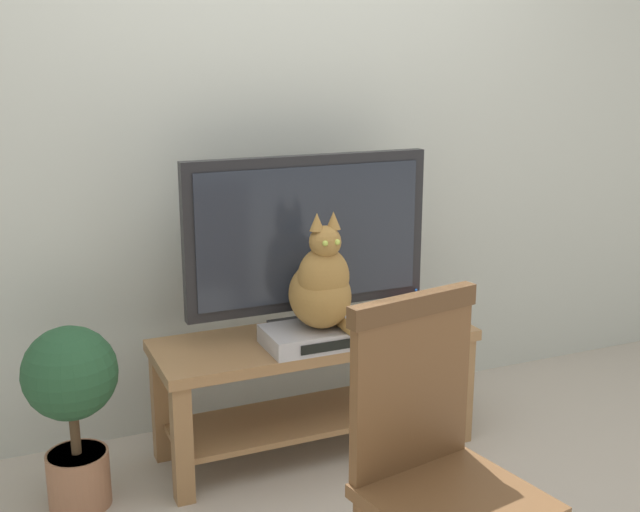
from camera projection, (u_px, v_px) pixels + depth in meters
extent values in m
cube|color=#B7BCB2|center=(275.00, 107.00, 3.44)|extent=(7.00, 0.12, 2.80)
cube|color=olive|center=(315.00, 340.00, 3.23)|extent=(1.32, 0.45, 0.04)
cube|color=olive|center=(182.00, 444.00, 2.90)|extent=(0.07, 0.07, 0.47)
cube|color=olive|center=(462.00, 390.00, 3.37)|extent=(0.07, 0.07, 0.47)
cube|color=olive|center=(161.00, 406.00, 3.22)|extent=(0.07, 0.07, 0.47)
cube|color=olive|center=(420.00, 361.00, 3.68)|extent=(0.07, 0.07, 0.47)
cube|color=olive|center=(315.00, 415.00, 3.31)|extent=(1.22, 0.37, 0.02)
cube|color=black|center=(308.00, 326.00, 3.28)|extent=(0.30, 0.20, 0.03)
cube|color=black|center=(308.00, 315.00, 3.27)|extent=(0.06, 0.04, 0.07)
cube|color=black|center=(308.00, 233.00, 3.18)|extent=(1.03, 0.05, 0.63)
cube|color=#232833|center=(311.00, 234.00, 3.16)|extent=(0.95, 0.01, 0.54)
sphere|color=#2672F2|center=(416.00, 290.00, 3.42)|extent=(0.01, 0.01, 0.01)
cube|color=#ADADB2|center=(320.00, 335.00, 3.12)|extent=(0.44, 0.25, 0.07)
cube|color=black|center=(333.00, 346.00, 3.00)|extent=(0.26, 0.01, 0.04)
ellipsoid|color=olive|center=(320.00, 295.00, 3.07)|extent=(0.24, 0.29, 0.26)
ellipsoid|color=olive|center=(324.00, 277.00, 3.02)|extent=(0.20, 0.19, 0.23)
sphere|color=olive|center=(325.00, 242.00, 2.97)|extent=(0.12, 0.12, 0.12)
cone|color=olive|center=(317.00, 222.00, 2.94)|extent=(0.06, 0.06, 0.07)
cone|color=olive|center=(333.00, 220.00, 2.97)|extent=(0.06, 0.06, 0.07)
sphere|color=#B2C64C|center=(325.00, 243.00, 2.91)|extent=(0.02, 0.02, 0.02)
sphere|color=#B2C64C|center=(337.00, 242.00, 2.93)|extent=(0.02, 0.02, 0.02)
cylinder|color=olive|center=(347.00, 327.00, 3.04)|extent=(0.05, 0.23, 0.04)
cube|color=brown|center=(455.00, 502.00, 2.14)|extent=(0.50, 0.50, 0.04)
cube|color=brown|center=(412.00, 383.00, 2.22)|extent=(0.41, 0.11, 0.52)
cube|color=#4D331C|center=(414.00, 305.00, 2.16)|extent=(0.43, 0.12, 0.06)
cube|color=#38664C|center=(415.00, 317.00, 3.40)|extent=(0.18, 0.16, 0.03)
cube|color=#38664C|center=(417.00, 310.00, 3.40)|extent=(0.20, 0.16, 0.03)
cube|color=#B2332D|center=(417.00, 304.00, 3.39)|extent=(0.21, 0.19, 0.03)
cylinder|color=#9E6B4C|center=(79.00, 479.00, 2.91)|extent=(0.23, 0.23, 0.21)
cylinder|color=#332319|center=(77.00, 455.00, 2.89)|extent=(0.21, 0.21, 0.02)
cylinder|color=#4C3823|center=(75.00, 431.00, 2.86)|extent=(0.04, 0.04, 0.18)
sphere|color=#234C2D|center=(70.00, 373.00, 2.81)|extent=(0.34, 0.34, 0.34)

